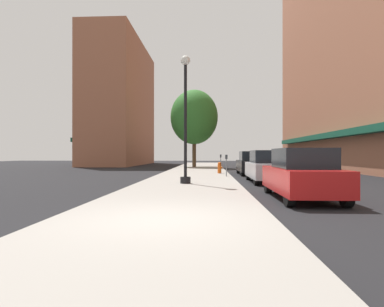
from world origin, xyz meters
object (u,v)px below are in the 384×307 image
parking_meter_far (221,160)px  parking_meter_near (226,163)px  car_silver (267,167)px  car_black (251,163)px  lamppost (185,117)px  tree_near (194,117)px  fire_hydrant (220,168)px  car_red (302,174)px

parking_meter_far → parking_meter_near: bearing=-90.0°
car_silver → car_black: (0.00, 6.15, 0.00)m
lamppost → tree_near: 19.41m
tree_near → car_silver: (4.55, -17.34, -4.56)m
car_silver → car_black: size_ratio=1.00×
lamppost → parking_meter_far: lamppost is taller
lamppost → parking_meter_far: (2.14, 13.85, -2.25)m
car_silver → lamppost: bearing=-152.8°
car_black → parking_meter_near: bearing=-120.8°
fire_hydrant → parking_meter_far: bearing=87.1°
lamppost → tree_near: (-0.46, 19.28, 2.17)m
parking_meter_near → car_silver: 3.41m
lamppost → car_black: size_ratio=1.37×
tree_near → car_black: 12.91m
fire_hydrant → parking_meter_near: 3.16m
parking_meter_near → parking_meter_far: size_ratio=1.00×
parking_meter_near → tree_near: tree_near is taller
tree_near → car_black: (4.55, -11.19, -4.56)m
parking_meter_far → lamppost: bearing=-98.8°
parking_meter_near → fire_hydrant: bearing=95.6°
parking_meter_near → car_black: size_ratio=0.30×
fire_hydrant → tree_near: bearing=101.3°
tree_near → parking_meter_far: bearing=-64.4°
car_red → lamppost: bearing=134.2°
tree_near → car_black: tree_near is taller
lamppost → parking_meter_near: bearing=65.7°
parking_meter_far → car_black: size_ratio=0.30×
car_red → car_silver: size_ratio=1.00×
tree_near → car_black: bearing=-67.9°
fire_hydrant → car_red: 12.25m
lamppost → car_red: bearing=-45.6°
fire_hydrant → parking_meter_near: bearing=-84.4°
car_red → car_silver: (0.00, 6.12, 0.00)m
car_red → car_black: 12.27m
fire_hydrant → parking_meter_far: size_ratio=0.60×
car_silver → car_black: bearing=91.7°
parking_meter_near → car_red: 9.13m
lamppost → car_silver: (4.09, 1.95, -2.39)m
fire_hydrant → parking_meter_far: parking_meter_far is taller
fire_hydrant → car_silver: (2.26, -5.91, 0.29)m
lamppost → car_red: (4.09, -4.17, -2.39)m
car_red → parking_meter_far: bearing=95.9°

